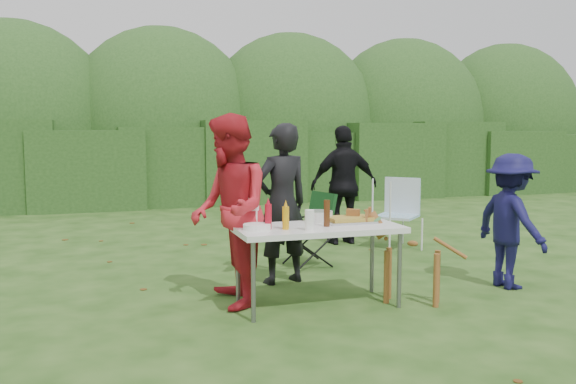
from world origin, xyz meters
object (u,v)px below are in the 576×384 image
object	(u,v)px
dog	(412,258)
camping_chair	(307,229)
person_cook	(282,204)
mustard_bottle	(286,218)
paper_towel_roll	(252,212)
ketchup_bottle	(268,217)
folding_table	(318,232)
child	(511,221)
person_red_jacket	(229,211)
lawn_chair	(397,213)
beer_bottle	(327,213)
person_black_puffy	(344,185)

from	to	relation	value
dog	camping_chair	xyz separation A→B (m)	(-0.41, 1.73, 0.01)
person_cook	mustard_bottle	world-z (taller)	person_cook
paper_towel_roll	ketchup_bottle	bearing A→B (deg)	-67.79
folding_table	person_cook	xyz separation A→B (m)	(-0.06, 0.91, 0.15)
camping_chair	paper_towel_roll	bearing A→B (deg)	38.13
child	ketchup_bottle	world-z (taller)	child
person_red_jacket	lawn_chair	size ratio (longest dim) A/B	1.84
person_red_jacket	paper_towel_roll	bearing A→B (deg)	74.80
person_red_jacket	ketchup_bottle	world-z (taller)	person_red_jacket
person_cook	lawn_chair	xyz separation A→B (m)	(2.04, 1.30, -0.36)
folding_table	beer_bottle	world-z (taller)	beer_bottle
person_cook	beer_bottle	distance (m)	0.97
beer_bottle	person_cook	bearing A→B (deg)	97.24
folding_table	paper_towel_roll	bearing A→B (deg)	161.17
folding_table	lawn_chair	size ratio (longest dim) A/B	1.57
folding_table	ketchup_bottle	distance (m)	0.50
person_cook	mustard_bottle	size ratio (longest dim) A/B	8.36
beer_bottle	paper_towel_roll	bearing A→B (deg)	158.64
folding_table	mustard_bottle	xyz separation A→B (m)	(-0.34, -0.09, 0.15)
mustard_bottle	person_red_jacket	bearing A→B (deg)	140.86
person_red_jacket	paper_towel_roll	size ratio (longest dim) A/B	6.75
paper_towel_roll	beer_bottle	bearing A→B (deg)	-21.36
paper_towel_roll	camping_chair	bearing A→B (deg)	53.15
child	lawn_chair	bearing A→B (deg)	-2.34
person_red_jacket	lawn_chair	bearing A→B (deg)	128.24
child	beer_bottle	xyz separation A→B (m)	(-2.03, -0.07, 0.18)
person_red_jacket	beer_bottle	bearing A→B (deg)	72.25
lawn_chair	person_red_jacket	bearing A→B (deg)	-9.12
person_red_jacket	person_black_puffy	world-z (taller)	person_red_jacket
child	mustard_bottle	size ratio (longest dim) A/B	6.83
person_red_jacket	dog	distance (m)	1.74
lawn_chair	folding_table	bearing A→B (deg)	3.54
lawn_chair	mustard_bottle	world-z (taller)	lawn_chair
dog	camping_chair	world-z (taller)	camping_chair
person_black_puffy	child	size ratio (longest dim) A/B	1.21
paper_towel_roll	lawn_chair	bearing A→B (deg)	38.37
dog	ketchup_bottle	bearing A→B (deg)	28.07
paper_towel_roll	mustard_bottle	bearing A→B (deg)	-51.11
folding_table	child	size ratio (longest dim) A/B	1.10
folding_table	paper_towel_roll	size ratio (longest dim) A/B	5.77
folding_table	person_red_jacket	world-z (taller)	person_red_jacket
camping_chair	lawn_chair	size ratio (longest dim) A/B	0.92
child	mustard_bottle	world-z (taller)	child
person_red_jacket	camping_chair	size ratio (longest dim) A/B	2.01
mustard_bottle	person_black_puffy	bearing A→B (deg)	57.97
folding_table	ketchup_bottle	size ratio (longest dim) A/B	6.82
child	dog	world-z (taller)	child
person_cook	person_black_puffy	size ratio (longest dim) A/B	1.01
dog	lawn_chair	bearing A→B (deg)	-80.28
child	ketchup_bottle	size ratio (longest dim) A/B	6.21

